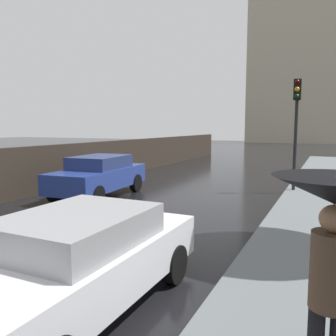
{
  "coord_description": "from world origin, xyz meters",
  "views": [
    {
      "loc": [
        5.46,
        0.08,
        2.51
      ],
      "look_at": [
        1.33,
        8.96,
        1.34
      ],
      "focal_mm": 37.5,
      "sensor_mm": 36.0,
      "label": 1
    }
  ],
  "objects_px": {
    "pedestrian_with_umbrella_near": "(334,226)",
    "traffic_light": "(296,113)",
    "car_white_mid_road": "(78,260)",
    "car_blue_far_ahead": "(99,175)"
  },
  "relations": [
    {
      "from": "pedestrian_with_umbrella_near",
      "to": "traffic_light",
      "type": "height_order",
      "value": "traffic_light"
    },
    {
      "from": "car_white_mid_road",
      "to": "car_blue_far_ahead",
      "type": "distance_m",
      "value": 7.95
    },
    {
      "from": "pedestrian_with_umbrella_near",
      "to": "car_blue_far_ahead",
      "type": "bearing_deg",
      "value": -59.3
    },
    {
      "from": "car_blue_far_ahead",
      "to": "car_white_mid_road",
      "type": "bearing_deg",
      "value": 120.18
    },
    {
      "from": "car_white_mid_road",
      "to": "traffic_light",
      "type": "bearing_deg",
      "value": 80.32
    },
    {
      "from": "car_white_mid_road",
      "to": "traffic_light",
      "type": "height_order",
      "value": "traffic_light"
    },
    {
      "from": "car_blue_far_ahead",
      "to": "pedestrian_with_umbrella_near",
      "type": "distance_m",
      "value": 10.36
    },
    {
      "from": "car_blue_far_ahead",
      "to": "traffic_light",
      "type": "bearing_deg",
      "value": -154.64
    },
    {
      "from": "car_blue_far_ahead",
      "to": "pedestrian_with_umbrella_near",
      "type": "bearing_deg",
      "value": 132.79
    },
    {
      "from": "pedestrian_with_umbrella_near",
      "to": "traffic_light",
      "type": "bearing_deg",
      "value": -99.24
    }
  ]
}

